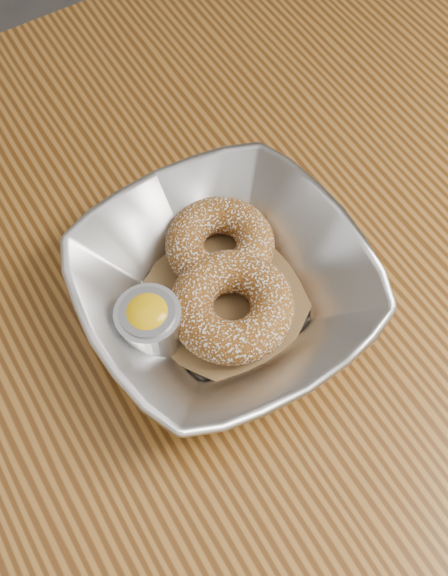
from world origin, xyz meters
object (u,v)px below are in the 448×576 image
donut_front (232,306)px  ramekin (149,322)px  donut_back (220,244)px  serving_bowl (224,288)px  table (160,350)px

donut_front → ramekin: size_ratio=1.92×
donut_back → serving_bowl: bearing=-117.0°
table → ramekin: (-0.01, -0.03, 0.13)m
donut_front → ramekin: ramekin is taller
serving_bowl → donut_back: bearing=63.0°
table → donut_back: donut_back is taller
serving_bowl → donut_front: serving_bowl is taller
table → donut_front: 0.15m
table → donut_front: bearing=-43.9°
donut_back → ramekin: 0.10m
serving_bowl → donut_back: 0.05m
serving_bowl → ramekin: size_ratio=4.43×
serving_bowl → donut_back: (0.02, 0.04, -0.00)m
donut_back → ramekin: size_ratio=1.77×
ramekin → table: bearing=65.0°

